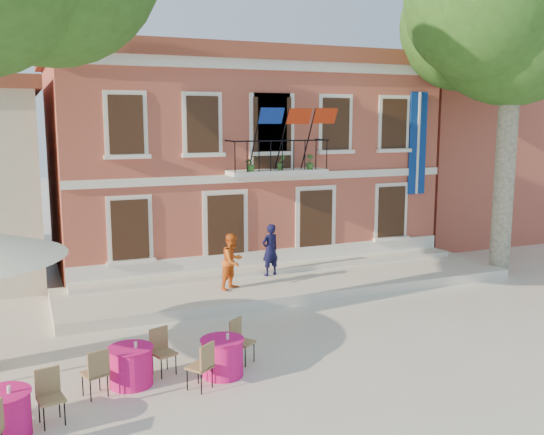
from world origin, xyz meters
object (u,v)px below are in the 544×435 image
(plane_tree_east, at_px, (514,16))
(cafe_table_0, at_px, (4,412))
(pedestrian_orange, at_px, (233,261))
(cafe_table_1, at_px, (222,356))
(pedestrian_navy, at_px, (270,250))
(cafe_table_3, at_px, (131,364))

(plane_tree_east, xyz_separation_m, cafe_table_0, (-15.21, -5.19, -7.95))
(pedestrian_orange, distance_m, cafe_table_1, 5.36)
(pedestrian_navy, height_order, cafe_table_3, pedestrian_navy)
(cafe_table_0, bearing_deg, cafe_table_3, 27.95)
(pedestrian_navy, xyz_separation_m, cafe_table_1, (-3.51, -5.96, -0.70))
(cafe_table_0, height_order, cafe_table_3, same)
(cafe_table_0, bearing_deg, pedestrian_orange, 44.59)
(pedestrian_navy, relative_size, cafe_table_1, 0.91)
(pedestrian_navy, bearing_deg, cafe_table_0, 27.92)
(pedestrian_orange, bearing_deg, cafe_table_3, -161.28)
(cafe_table_1, bearing_deg, pedestrian_navy, 59.47)
(pedestrian_orange, bearing_deg, cafe_table_1, -144.15)
(plane_tree_east, distance_m, cafe_table_1, 14.36)
(plane_tree_east, distance_m, cafe_table_0, 17.94)
(pedestrian_navy, bearing_deg, cafe_table_3, 32.60)
(plane_tree_east, bearing_deg, cafe_table_1, -159.13)
(plane_tree_east, relative_size, cafe_table_1, 6.32)
(pedestrian_navy, xyz_separation_m, cafe_table_0, (-7.56, -6.89, -0.69))
(cafe_table_0, relative_size, cafe_table_3, 0.94)
(cafe_table_0, distance_m, cafe_table_3, 2.55)
(pedestrian_orange, height_order, cafe_table_3, pedestrian_orange)
(pedestrian_orange, distance_m, cafe_table_3, 6.03)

